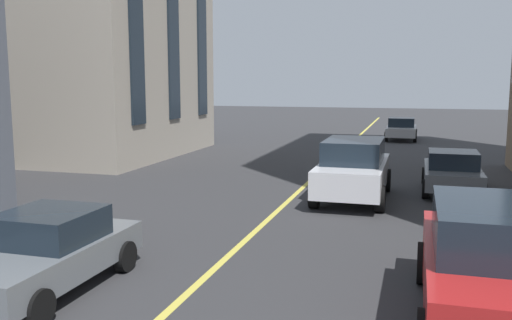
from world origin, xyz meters
TOP-DOWN VIEW (x-y plane):
  - lane_centre_line at (20.00, 0.00)m, footprint 80.00×0.16m
  - car_grey_mid at (22.43, -4.90)m, footprint 3.90×1.89m
  - car_white_oncoming at (20.44, -1.87)m, footprint 4.70×2.14m
  - car_silver_near at (38.85, -2.77)m, footprint 3.90×1.89m
  - car_grey_parked_b at (11.28, 2.46)m, footprint 3.90×1.89m
  - car_red_parked_a at (11.93, -4.90)m, footprint 4.70×2.14m
  - building_left_far at (27.67, 11.54)m, footprint 10.77×8.21m

SIDE VIEW (x-z plane):
  - lane_centre_line at x=20.00m, z-range 0.00..0.01m
  - car_grey_mid at x=22.43m, z-range 0.00..1.40m
  - car_silver_near at x=38.85m, z-range 0.00..1.40m
  - car_grey_parked_b at x=11.28m, z-range 0.00..1.40m
  - car_white_oncoming at x=20.44m, z-range 0.03..1.91m
  - car_red_parked_a at x=11.93m, z-range 0.03..1.91m
  - building_left_far at x=27.67m, z-range 0.00..13.30m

